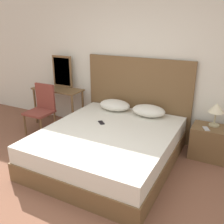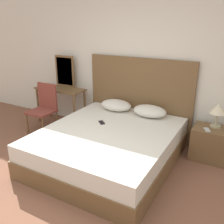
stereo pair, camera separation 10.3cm
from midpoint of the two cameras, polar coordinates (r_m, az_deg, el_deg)
name	(u,v)px [view 2 (the right image)]	position (r m, az deg, el deg)	size (l,w,h in m)	color
ground_plane	(49,211)	(3.10, -13.19, -21.23)	(16.00, 16.00, 0.00)	brown
wall_back	(140,61)	(4.46, 7.01, 11.40)	(10.00, 0.06, 2.70)	silver
bed	(109,146)	(3.78, -0.01, -7.73)	(1.85, 2.14, 0.51)	brown
headboard	(139,98)	(4.52, 6.79, 3.24)	(1.94, 0.05, 1.43)	brown
pillow_left	(116,105)	(4.45, 1.61, 1.58)	(0.56, 0.39, 0.19)	silver
pillow_right	(150,111)	(4.21, 9.30, 0.20)	(0.56, 0.39, 0.19)	silver
phone_on_bed	(102,122)	(3.92, -1.63, -2.41)	(0.16, 0.15, 0.01)	black
nightstand	(210,144)	(4.14, 22.17, -6.69)	(0.54, 0.42, 0.51)	brown
table_lamp	(218,110)	(4.02, 23.70, 0.43)	(0.23, 0.23, 0.36)	tan
phone_on_nightstand	(207,130)	(3.94, 21.59, -3.81)	(0.13, 0.17, 0.01)	#B7B7BC
vanity_desk	(60,95)	(5.12, -11.16, 3.82)	(1.02, 0.42, 0.75)	brown
vanity_mirror	(65,71)	(5.15, -10.17, 9.16)	(0.45, 0.03, 0.62)	brown
chair	(44,106)	(4.87, -14.65, 1.41)	(0.46, 0.44, 0.92)	brown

